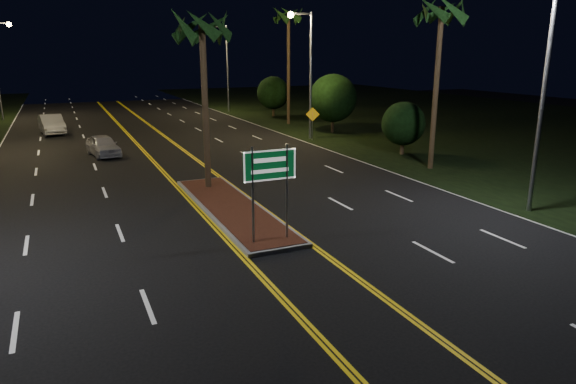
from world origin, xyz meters
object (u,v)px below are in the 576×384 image
highway_sign (270,174)px  shrub_near (403,124)px  shrub_mid (333,98)px  streetlight_right_far (224,58)px  shrub_far (273,93)px  palm_right_near (442,12)px  car_near (103,144)px  warning_sign (313,119)px  median_island (232,208)px  car_far (52,123)px  streetlight_right_mid (306,61)px  palm_median (202,27)px  palm_right_far (288,17)px  streetlight_right_near (540,68)px

highway_sign → shrub_near: 17.55m
shrub_near → shrub_mid: shrub_mid is taller
streetlight_right_far → shrub_far: size_ratio=2.27×
palm_right_near → car_near: (-16.23, 11.26, -7.47)m
shrub_mid → warning_sign: bearing=-139.0°
palm_right_near → shrub_far: 26.69m
median_island → car_far: size_ratio=1.97×
shrub_near → shrub_far: 22.01m
highway_sign → shrub_mid: (14.00, 21.20, 0.32)m
streetlight_right_mid → palm_median: size_ratio=1.08×
warning_sign → palm_right_far: bearing=100.0°
shrub_far → warning_sign: size_ratio=1.66×
palm_right_far → car_near: palm_right_far is taller
car_near → palm_right_far: bearing=18.4°
highway_sign → shrub_mid: 25.41m
streetlight_right_near → shrub_far: bearing=84.6°
streetlight_right_near → warning_sign: 19.65m
streetlight_right_near → streetlight_right_mid: (0.00, 20.00, 0.00)m
palm_median → warning_sign: (10.80, 10.72, -5.73)m
streetlight_right_near → palm_right_far: bearing=85.5°
shrub_mid → car_far: (-20.64, 8.42, -1.86)m
palm_median → shrub_mid: palm_median is taller
palm_right_far → shrub_far: (1.00, 6.00, -6.81)m
shrub_near → palm_right_far: bearing=92.5°
palm_right_near → streetlight_right_mid: bearing=98.9°
palm_median → shrub_far: (13.80, 25.50, -4.94)m
palm_right_far → shrub_far: bearing=80.5°
streetlight_right_near → palm_median: (-10.61, 8.50, 1.62)m
median_island → palm_median: 8.00m
median_island → shrub_near: size_ratio=3.11×
streetlight_right_mid → warning_sign: size_ratio=3.77×
streetlight_right_near → shrub_near: bearing=76.5°
palm_median → highway_sign: bearing=-90.0°
streetlight_right_far → highway_sign: bearing=-105.1°
warning_sign → palm_median: bearing=-112.4°
median_island → streetlight_right_far: bearing=73.1°
streetlight_right_mid → shrub_far: streetlight_right_mid is taller
streetlight_right_near → shrub_far: (3.19, 34.00, -3.32)m
streetlight_right_far → shrub_near: streetlight_right_far is taller
car_far → warning_sign: warning_sign is taller
highway_sign → shrub_mid: size_ratio=0.69×
palm_median → car_far: 23.78m
shrub_mid → car_far: size_ratio=0.89×
highway_sign → car_near: 18.91m
highway_sign → streetlight_right_far: 40.74m
highway_sign → shrub_near: highway_sign is taller
palm_right_near → median_island: bearing=-166.5°
palm_right_far → highway_sign: bearing=-115.2°
palm_median → shrub_near: bearing=14.5°
shrub_mid → shrub_far: (-0.20, 12.00, -0.39)m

